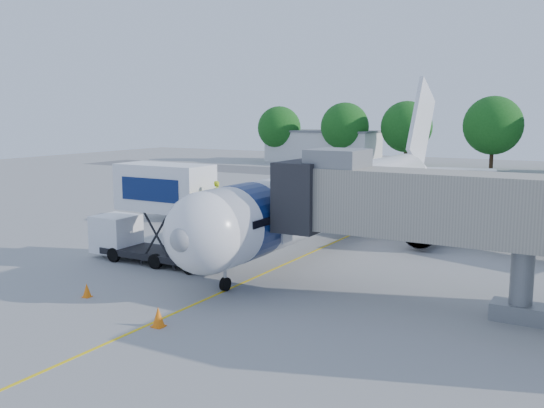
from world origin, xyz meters
The scene contains 14 objects.
ground centered at (0.00, 0.00, 0.00)m, with size 160.00×160.00×0.00m, color #979794.
guidance_line centered at (0.00, 0.00, 0.01)m, with size 0.15×70.00×0.01m, color yellow.
taxiway_strip centered at (0.00, 42.00, 0.00)m, with size 120.00×10.00×0.01m, color #59595B.
aircraft centered at (0.00, 4.12, 2.95)m, with size 34.17×37.73×11.35m.
jet_bridge centered at (7.99, -7.00, 4.34)m, with size 13.90×3.20×6.60m.
catering_hiloader centered at (-6.27, -7.00, 2.76)m, with size 8.50×2.44×5.50m.
ground_tug centered at (2.22, -18.06, 0.81)m, with size 4.11×2.59×1.54m.
safety_cone_a centered at (0.49, -14.77, 0.38)m, with size 0.50×0.50×0.80m.
safety_cone_b centered at (-4.83, -13.44, 0.30)m, with size 0.40×0.40×0.63m.
outbuilding_left centered at (-28.00, 60.00, 2.66)m, with size 18.40×8.40×5.30m.
tree_a centered at (-35.13, 57.73, 5.63)m, with size 7.28×7.28×9.28m.
tree_b centered at (-23.20, 57.90, 5.96)m, with size 7.70×7.70×9.81m.
tree_c centered at (-13.44, 58.93, 6.06)m, with size 7.83×7.83×9.98m.
tree_d centered at (-0.63, 58.09, 6.41)m, with size 8.28×8.28×10.55m.
Camera 1 is at (15.60, -32.02, 8.24)m, focal length 40.00 mm.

